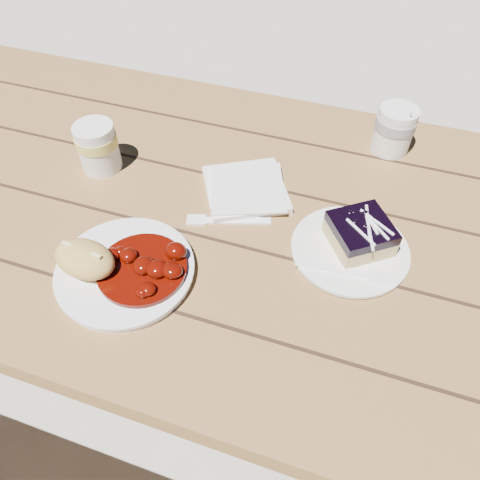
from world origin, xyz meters
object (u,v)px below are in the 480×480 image
(picnic_table, at_px, (209,256))
(second_cup, at_px, (98,147))
(dessert_plate, at_px, (350,250))
(blueberry_cake, at_px, (360,233))
(bread_roll, at_px, (85,259))
(main_plate, at_px, (126,272))
(coffee_cup, at_px, (394,130))

(picnic_table, height_order, second_cup, second_cup)
(picnic_table, bearing_deg, dessert_plate, -6.46)
(dessert_plate, distance_m, blueberry_cake, 0.04)
(bread_roll, height_order, dessert_plate, bread_roll)
(second_cup, bearing_deg, dessert_plate, -7.24)
(dessert_plate, bearing_deg, blueberry_cake, 56.31)
(main_plate, bearing_deg, bread_roll, -160.02)
(dessert_plate, distance_m, second_cup, 0.52)
(main_plate, relative_size, bread_roll, 2.12)
(second_cup, bearing_deg, coffee_cup, 23.93)
(picnic_table, height_order, dessert_plate, dessert_plate)
(picnic_table, xyz_separation_m, coffee_cup, (0.31, 0.28, 0.21))
(bread_roll, distance_m, coffee_cup, 0.66)
(picnic_table, relative_size, blueberry_cake, 15.24)
(bread_roll, relative_size, blueberry_cake, 0.80)
(picnic_table, distance_m, second_cup, 0.32)
(bread_roll, height_order, coffee_cup, coffee_cup)
(picnic_table, bearing_deg, main_plate, -107.56)
(blueberry_cake, height_order, second_cup, second_cup)
(second_cup, bearing_deg, bread_roll, -64.74)
(main_plate, relative_size, second_cup, 2.27)
(dessert_plate, distance_m, coffee_cup, 0.31)
(coffee_cup, bearing_deg, second_cup, -156.07)
(bread_roll, xyz_separation_m, coffee_cup, (0.43, 0.50, 0.01))
(second_cup, bearing_deg, picnic_table, -8.17)
(main_plate, relative_size, coffee_cup, 2.27)
(main_plate, xyz_separation_m, second_cup, (-0.17, 0.23, 0.04))
(main_plate, bearing_deg, picnic_table, 72.44)
(main_plate, bearing_deg, second_cup, 126.82)
(main_plate, distance_m, blueberry_cake, 0.40)
(blueberry_cake, relative_size, coffee_cup, 1.34)
(coffee_cup, bearing_deg, dessert_plate, -95.55)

